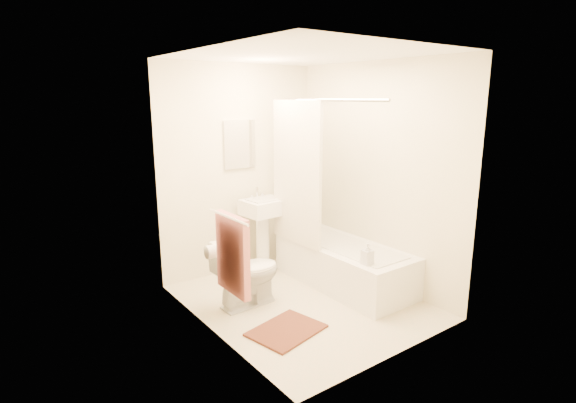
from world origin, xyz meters
TOP-DOWN VIEW (x-y plane):
  - floor at (0.00, 0.00)m, footprint 2.40×2.40m
  - ceiling at (0.00, 0.00)m, footprint 2.40×2.40m
  - wall_back at (0.00, 1.20)m, footprint 2.00×0.02m
  - wall_left at (-1.00, 0.00)m, footprint 0.02×2.40m
  - wall_right at (1.00, 0.00)m, footprint 0.02×2.40m
  - mirror at (0.00, 1.18)m, footprint 0.40×0.03m
  - curtain_rod at (0.30, 0.10)m, footprint 0.03×1.70m
  - shower_curtain at (0.30, 0.50)m, footprint 0.04×0.80m
  - towel_bar at (-0.96, -0.25)m, footprint 0.02×0.60m
  - towel at (-0.93, -0.25)m, footprint 0.06×0.45m
  - toilet_paper at (-0.93, 0.12)m, footprint 0.11×0.12m
  - toilet at (-0.47, 0.29)m, footprint 0.69×0.40m
  - sink at (0.16, 0.95)m, footprint 0.51×0.42m
  - bathtub at (0.65, 0.09)m, footprint 0.70×1.61m
  - bath_mat at (-0.48, -0.38)m, footprint 0.71×0.59m
  - soap_bottle at (0.42, -0.46)m, footprint 0.10×0.10m
  - scrub_brush at (0.62, 0.64)m, footprint 0.10×0.20m

SIDE VIEW (x-z plane):
  - floor at x=0.00m, z-range 0.00..0.00m
  - bath_mat at x=-0.48m, z-range 0.00..0.02m
  - bathtub at x=0.65m, z-range 0.00..0.45m
  - toilet at x=-0.47m, z-range 0.00..0.67m
  - scrub_brush at x=0.62m, z-range 0.45..0.49m
  - sink at x=0.16m, z-range 0.00..0.95m
  - soap_bottle at x=0.42m, z-range 0.45..0.66m
  - toilet_paper at x=-0.93m, z-range 0.64..0.76m
  - towel at x=-0.93m, z-range 0.45..1.11m
  - towel_bar at x=-0.96m, z-range 1.09..1.11m
  - wall_back at x=0.00m, z-range 0.00..2.40m
  - wall_left at x=-1.00m, z-range 0.00..2.40m
  - wall_right at x=1.00m, z-range 0.00..2.40m
  - shower_curtain at x=0.30m, z-range 0.44..2.00m
  - mirror at x=0.00m, z-range 1.23..1.77m
  - curtain_rod at x=0.30m, z-range 1.98..2.02m
  - ceiling at x=0.00m, z-range 2.40..2.40m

